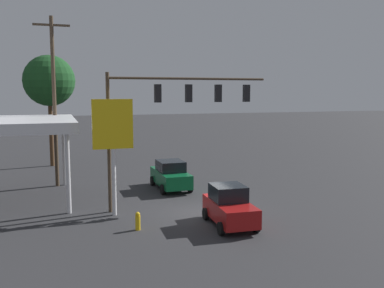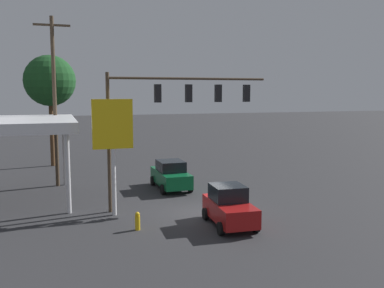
% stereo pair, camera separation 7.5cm
% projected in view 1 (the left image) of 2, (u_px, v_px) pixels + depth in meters
% --- Properties ---
extents(ground_plane, '(200.00, 200.00, 0.00)m').
position_uv_depth(ground_plane, '(203.00, 213.00, 23.15)').
color(ground_plane, '#2D2D30').
extents(traffic_signal_assembly, '(9.26, 0.43, 7.58)m').
position_uv_depth(traffic_signal_assembly, '(174.00, 105.00, 23.87)').
color(traffic_signal_assembly, '#473828').
rests_on(traffic_signal_assembly, ground).
extents(utility_pole, '(2.40, 0.26, 11.58)m').
position_uv_depth(utility_pole, '(54.00, 99.00, 29.15)').
color(utility_pole, '#473828').
rests_on(utility_pole, ground).
extents(price_sign, '(2.10, 0.27, 6.17)m').
position_uv_depth(price_sign, '(113.00, 131.00, 22.29)').
color(price_sign, silver).
rests_on(price_sign, ground).
extents(hatchback_crossing, '(2.14, 3.89, 1.97)m').
position_uv_depth(hatchback_crossing, '(229.00, 206.00, 21.00)').
color(hatchback_crossing, maroon).
rests_on(hatchback_crossing, ground).
extents(sedan_far, '(2.08, 4.41, 1.93)m').
position_uv_depth(sedan_far, '(171.00, 175.00, 28.89)').
color(sedan_far, '#0C592D').
rests_on(sedan_far, ground).
extents(street_tree, '(4.42, 4.42, 9.72)m').
position_uv_depth(street_tree, '(49.00, 81.00, 37.09)').
color(street_tree, '#4C331E').
rests_on(street_tree, ground).
extents(fire_hydrant, '(0.24, 0.24, 0.88)m').
position_uv_depth(fire_hydrant, '(138.00, 221.00, 20.32)').
color(fire_hydrant, gold).
rests_on(fire_hydrant, ground).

